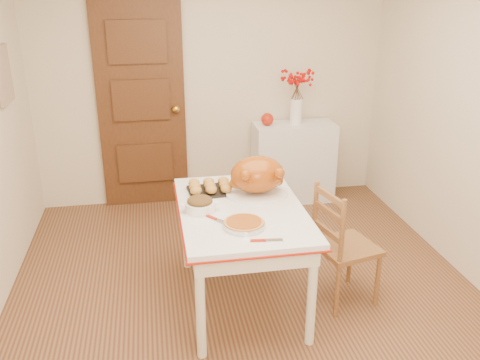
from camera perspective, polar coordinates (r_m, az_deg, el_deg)
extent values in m
cube|color=#4E2818|center=(3.84, 1.00, -13.47)|extent=(3.50, 4.00, 0.00)
cube|color=beige|center=(5.21, -3.23, 10.96)|extent=(3.50, 0.00, 2.50)
cube|color=beige|center=(1.57, 16.18, -16.81)|extent=(3.50, 0.00, 2.50)
cube|color=#3E220D|center=(5.19, -10.90, 8.08)|extent=(0.85, 0.06, 2.06)
cube|color=tan|center=(4.48, -24.83, 10.57)|extent=(0.03, 0.35, 0.45)
cube|color=silver|center=(5.38, 5.96, 1.98)|extent=(0.83, 0.37, 0.83)
sphere|color=#A91D0B|center=(5.17, 3.06, 6.77)|extent=(0.13, 0.13, 0.13)
cylinder|color=#904615|center=(3.21, 0.45, -4.83)|extent=(0.32, 0.32, 0.05)
cylinder|color=white|center=(3.90, -0.15, 0.42)|extent=(0.07, 0.07, 0.10)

